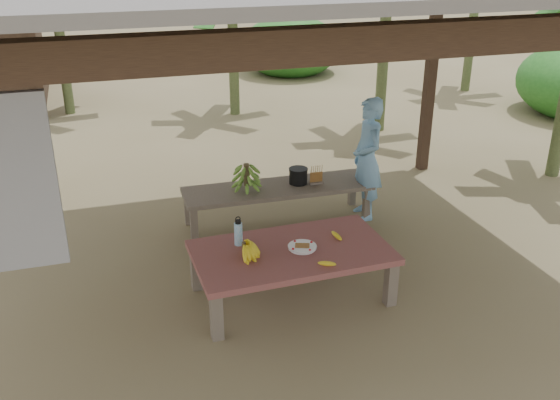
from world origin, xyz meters
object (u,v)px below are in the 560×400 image
object	(u,v)px
water_flask	(238,233)
bench	(278,191)
work_table	(292,256)
ripe_banana_bunch	(244,249)
woman	(367,159)
plate	(302,247)
cooking_pot	(298,176)

from	to	relation	value
water_flask	bench	bearing A→B (deg)	59.30
work_table	water_flask	xyz separation A→B (m)	(-0.44, 0.24, 0.19)
ripe_banana_bunch	woman	world-z (taller)	woman
water_flask	woman	distance (m)	2.21
work_table	plate	distance (m)	0.13
ripe_banana_bunch	water_flask	distance (m)	0.26
work_table	bench	bearing A→B (deg)	75.96
ripe_banana_bunch	cooking_pot	xyz separation A→B (m)	(1.07, 1.63, -0.04)
work_table	ripe_banana_bunch	xyz separation A→B (m)	(-0.46, -0.01, 0.15)
ripe_banana_bunch	bench	bearing A→B (deg)	63.05
work_table	woman	bearing A→B (deg)	44.40
bench	cooking_pot	size ratio (longest dim) A/B	10.43
cooking_pot	woman	bearing A→B (deg)	-12.65
work_table	plate	world-z (taller)	plate
work_table	plate	size ratio (longest dim) A/B	6.85
plate	water_flask	world-z (taller)	water_flask
work_table	water_flask	distance (m)	0.54
ripe_banana_bunch	woman	size ratio (longest dim) A/B	0.19
bench	water_flask	bearing A→B (deg)	-119.27
work_table	water_flask	bearing A→B (deg)	149.96
cooking_pot	woman	distance (m)	0.83
water_flask	plate	bearing A→B (deg)	-25.62
work_table	water_flask	world-z (taller)	water_flask
ripe_banana_bunch	cooking_pot	distance (m)	1.95
ripe_banana_bunch	plate	distance (m)	0.56
water_flask	cooking_pot	distance (m)	1.74
bench	woman	size ratio (longest dim) A/B	1.52
plate	bench	bearing A→B (deg)	80.68
plate	cooking_pot	size ratio (longest dim) A/B	1.25
bench	plate	world-z (taller)	plate
ripe_banana_bunch	plate	bearing A→B (deg)	-0.42
plate	woman	world-z (taller)	woman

